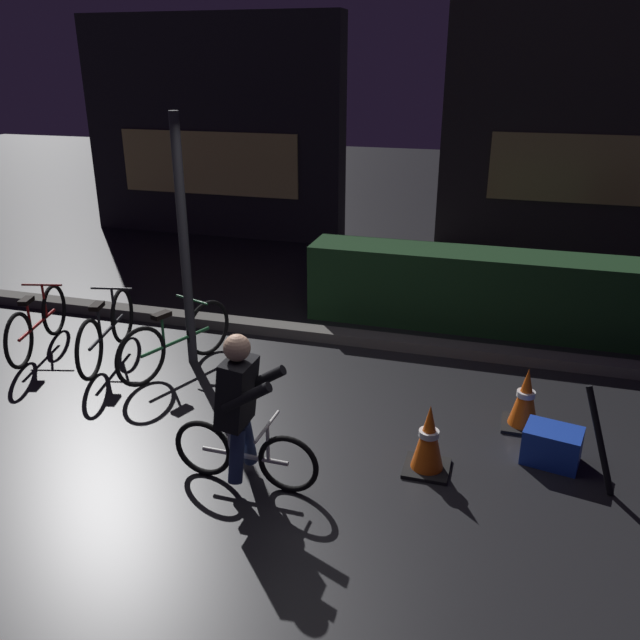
{
  "coord_description": "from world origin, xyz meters",
  "views": [
    {
      "loc": [
        1.73,
        -4.58,
        3.06
      ],
      "look_at": [
        0.2,
        0.6,
        0.9
      ],
      "focal_mm": 36.71,
      "sensor_mm": 36.0,
      "label": 1
    }
  ],
  "objects": [
    {
      "name": "parked_bike_leftmost",
      "position": [
        -3.21,
        1.01,
        0.32
      ],
      "size": [
        0.5,
        1.48,
        0.7
      ],
      "rotation": [
        0.0,
        0.0,
        1.83
      ],
      "color": "black",
      "rests_on": "ground"
    },
    {
      "name": "storefront_right",
      "position": [
        3.27,
        7.2,
        2.47
      ],
      "size": [
        5.62,
        0.54,
        4.98
      ],
      "color": "#383330",
      "rests_on": "ground"
    },
    {
      "name": "ground_plane",
      "position": [
        0.0,
        0.0,
        0.0
      ],
      "size": [
        40.0,
        40.0,
        0.0
      ],
      "primitive_type": "plane",
      "color": "black"
    },
    {
      "name": "cyclist",
      "position": [
        -0.05,
        -0.64,
        0.63
      ],
      "size": [
        1.19,
        0.52,
        1.25
      ],
      "rotation": [
        0.0,
        0.0,
        -0.02
      ],
      "color": "black",
      "rests_on": "ground"
    },
    {
      "name": "parked_bike_center_left",
      "position": [
        -1.49,
        1.0,
        0.33
      ],
      "size": [
        0.59,
        1.48,
        0.72
      ],
      "rotation": [
        0.0,
        0.0,
        1.22
      ],
      "color": "black",
      "rests_on": "ground"
    },
    {
      "name": "traffic_cone_near",
      "position": [
        1.3,
        -0.1,
        0.28
      ],
      "size": [
        0.36,
        0.36,
        0.58
      ],
      "color": "black",
      "rests_on": "ground"
    },
    {
      "name": "hedge_row",
      "position": [
        1.8,
        3.1,
        0.47
      ],
      "size": [
        4.8,
        0.7,
        0.94
      ],
      "primitive_type": "cube",
      "color": "#19381C",
      "rests_on": "ground"
    },
    {
      "name": "closed_umbrella",
      "position": [
        2.55,
        0.05,
        0.41
      ],
      "size": [
        0.32,
        0.24,
        0.81
      ],
      "primitive_type": "cylinder",
      "rotation": [
        0.0,
        0.37,
        2.55
      ],
      "color": "black",
      "rests_on": "ground"
    },
    {
      "name": "storefront_left",
      "position": [
        -3.54,
        6.5,
        1.89
      ],
      "size": [
        4.81,
        0.54,
        3.81
      ],
      "color": "#262328",
      "rests_on": "ground"
    },
    {
      "name": "traffic_cone_far",
      "position": [
        2.03,
        0.81,
        0.27
      ],
      "size": [
        0.36,
        0.36,
        0.57
      ],
      "color": "black",
      "rests_on": "ground"
    },
    {
      "name": "blue_crate",
      "position": [
        2.25,
        0.3,
        0.15
      ],
      "size": [
        0.49,
        0.4,
        0.3
      ],
      "primitive_type": "cube",
      "rotation": [
        0.0,
        0.0,
        -0.2
      ],
      "color": "#193DB7",
      "rests_on": "ground"
    },
    {
      "name": "parked_bike_left_mid",
      "position": [
        -2.33,
        1.02,
        0.33
      ],
      "size": [
        0.48,
        1.56,
        0.73
      ],
      "rotation": [
        0.0,
        0.0,
        1.79
      ],
      "color": "black",
      "rests_on": "ground"
    },
    {
      "name": "sidewalk_curb",
      "position": [
        0.0,
        2.2,
        0.06
      ],
      "size": [
        12.0,
        0.24,
        0.12
      ],
      "primitive_type": "cube",
      "color": "#56544F",
      "rests_on": "ground"
    },
    {
      "name": "street_post",
      "position": [
        -1.41,
        1.2,
        1.31
      ],
      "size": [
        0.1,
        0.1,
        2.61
      ],
      "primitive_type": "cylinder",
      "color": "#2D2D33",
      "rests_on": "ground"
    }
  ]
}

